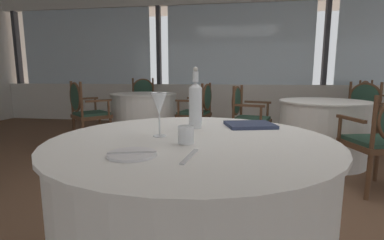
% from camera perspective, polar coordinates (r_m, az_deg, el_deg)
% --- Properties ---
extents(ground_plane, '(14.39, 14.39, 0.00)m').
position_cam_1_polar(ground_plane, '(2.59, 9.78, -14.86)').
color(ground_plane, brown).
extents(window_wall_far, '(11.07, 0.14, 2.78)m').
position_cam_1_polar(window_wall_far, '(6.14, 9.42, 9.60)').
color(window_wall_far, silver).
rests_on(window_wall_far, ground_plane).
extents(foreground_table, '(1.36, 1.36, 0.75)m').
position_cam_1_polar(foreground_table, '(1.48, -0.02, -17.98)').
color(foreground_table, white).
rests_on(foreground_table, ground_plane).
extents(side_plate, '(0.19, 0.19, 0.01)m').
position_cam_1_polar(side_plate, '(1.08, -12.20, -6.87)').
color(side_plate, white).
rests_on(side_plate, foreground_table).
extents(butter_knife, '(0.18, 0.07, 0.00)m').
position_cam_1_polar(butter_knife, '(1.08, -12.21, -6.60)').
color(butter_knife, silver).
rests_on(butter_knife, foreground_table).
extents(dinner_fork, '(0.04, 0.20, 0.00)m').
position_cam_1_polar(dinner_fork, '(1.04, -0.52, -7.44)').
color(dinner_fork, silver).
rests_on(dinner_fork, foreground_table).
extents(water_bottle, '(0.07, 0.07, 0.35)m').
position_cam_1_polar(water_bottle, '(1.59, 0.71, 3.40)').
color(water_bottle, white).
rests_on(water_bottle, foreground_table).
extents(wine_glass, '(0.08, 0.08, 0.22)m').
position_cam_1_polar(wine_glass, '(1.37, -6.76, 3.12)').
color(wine_glass, white).
rests_on(wine_glass, foreground_table).
extents(water_tumbler, '(0.07, 0.07, 0.08)m').
position_cam_1_polar(water_tumbler, '(1.23, -1.26, -3.04)').
color(water_tumbler, white).
rests_on(water_tumbler, foreground_table).
extents(menu_book, '(0.32, 0.28, 0.02)m').
position_cam_1_polar(menu_book, '(1.68, 11.76, -0.97)').
color(menu_book, '#2D3856').
rests_on(menu_book, foreground_table).
extents(background_table_0, '(1.03, 1.03, 0.75)m').
position_cam_1_polar(background_table_0, '(3.73, 25.11, -2.12)').
color(background_table_0, white).
rests_on(background_table_0, ground_plane).
extents(dining_chair_0_0, '(0.57, 0.62, 0.91)m').
position_cam_1_polar(dining_chair_0_0, '(3.80, 10.99, 1.27)').
color(dining_chair_0_0, brown).
rests_on(dining_chair_0_0, ground_plane).
extents(dining_chair_0_1, '(0.61, 0.56, 0.89)m').
position_cam_1_polar(dining_chair_0_1, '(2.95, 34.61, -2.73)').
color(dining_chair_0_1, brown).
rests_on(dining_chair_0_1, ground_plane).
extents(dining_chair_0_2, '(0.66, 0.66, 0.96)m').
position_cam_1_polar(dining_chair_0_2, '(4.55, 31.12, 1.59)').
color(dining_chair_0_2, brown).
rests_on(dining_chair_0_2, ground_plane).
extents(background_table_1, '(1.10, 1.10, 0.75)m').
position_cam_1_polar(background_table_1, '(4.75, -9.77, 0.88)').
color(background_table_1, white).
rests_on(background_table_1, ground_plane).
extents(dining_chair_1_0, '(0.54, 0.60, 0.93)m').
position_cam_1_polar(dining_chair_1_0, '(4.33, 1.47, 2.48)').
color(dining_chair_1_0, brown).
rests_on(dining_chair_1_0, ground_plane).
extents(dining_chair_1_1, '(0.63, 0.58, 0.99)m').
position_cam_1_polar(dining_chair_1_1, '(5.70, -9.92, 4.31)').
color(dining_chair_1_1, brown).
rests_on(dining_chair_1_1, ground_plane).
extents(dining_chair_1_2, '(0.66, 0.65, 0.96)m').
position_cam_1_polar(dining_chair_1_2, '(4.32, -21.05, 2.17)').
color(dining_chair_1_2, brown).
rests_on(dining_chair_1_2, ground_plane).
extents(dining_chair_2_0, '(0.66, 0.65, 0.96)m').
position_cam_1_polar(dining_chair_2_0, '(6.05, 32.76, 3.05)').
color(dining_chair_2_0, brown).
rests_on(dining_chair_2_0, ground_plane).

